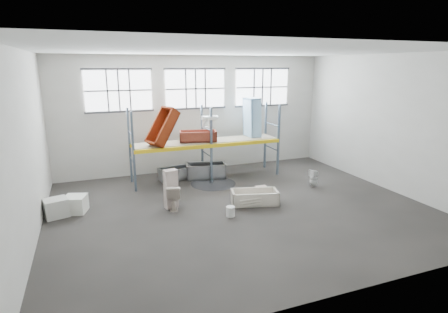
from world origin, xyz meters
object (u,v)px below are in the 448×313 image
toilet_beige (173,196)px  carton_near (56,208)px  bathtub_beige (255,197)px  steel_tub_right (206,170)px  bucket (231,211)px  toilet_white (314,178)px  rust_tub_flat (198,136)px  blue_tub_upright (252,118)px  cistern_tall (171,189)px  steel_tub_left (176,173)px

toilet_beige → carton_near: bearing=3.9°
bathtub_beige → steel_tub_right: bearing=115.1°
bathtub_beige → bucket: size_ratio=4.89×
toilet_white → rust_tub_flat: rust_tub_flat is taller
toilet_white → blue_tub_upright: blue_tub_upright is taller
toilet_white → cistern_tall: bearing=-96.8°
steel_tub_left → steel_tub_right: (1.24, -0.21, 0.05)m
toilet_white → steel_tub_left: 5.56m
steel_tub_right → rust_tub_flat: (-0.36, -0.15, 1.52)m
toilet_white → bucket: toilet_white is taller
blue_tub_upright → bucket: 5.49m
toilet_white → blue_tub_upright: 3.71m
carton_near → blue_tub_upright: bearing=16.7°
bathtub_beige → rust_tub_flat: 3.77m
bathtub_beige → bucket: 1.36m
toilet_white → blue_tub_upright: (-1.37, 2.77, 2.05)m
steel_tub_right → rust_tub_flat: 1.57m
toilet_beige → toilet_white: bearing=-164.0°
cistern_tall → bucket: (1.56, -1.36, -0.49)m
rust_tub_flat → toilet_beige: bearing=-121.9°
bathtub_beige → toilet_white: 2.99m
toilet_beige → bucket: bearing=153.6°
carton_near → cistern_tall: bearing=-9.0°
steel_tub_right → bucket: size_ratio=5.06×
cistern_tall → blue_tub_upright: blue_tub_upright is taller
steel_tub_left → blue_tub_upright: blue_tub_upright is taller
cistern_tall → steel_tub_right: cistern_tall is taller
steel_tub_right → cistern_tall: bearing=-127.1°
cistern_tall → blue_tub_upright: bearing=22.9°
cistern_tall → steel_tub_right: size_ratio=0.80×
toilet_beige → toilet_white: size_ratio=1.19×
toilet_beige → rust_tub_flat: bearing=-107.9°
cistern_tall → rust_tub_flat: size_ratio=0.88×
toilet_white → rust_tub_flat: 4.85m
toilet_beige → rust_tub_flat: 3.48m
cistern_tall → toilet_white: bearing=-10.2°
rust_tub_flat → blue_tub_upright: size_ratio=0.87×
bathtub_beige → steel_tub_left: steel_tub_left is taller
blue_tub_upright → bucket: size_ratio=5.28×
bucket → toilet_beige: bearing=139.6°
cistern_tall → steel_tub_left: bearing=62.6°
toilet_white → carton_near: (-9.12, 0.45, -0.06)m
toilet_beige → cistern_tall: (-0.06, 0.08, 0.23)m
cistern_tall → bucket: size_ratio=4.05×
steel_tub_left → toilet_white: bearing=-31.2°
cistern_tall → carton_near: size_ratio=1.93×
toilet_beige → rust_tub_flat: rust_tub_flat is taller
bathtub_beige → steel_tub_left: 4.08m
bathtub_beige → rust_tub_flat: bearing=121.4°
bucket → carton_near: carton_near is taller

